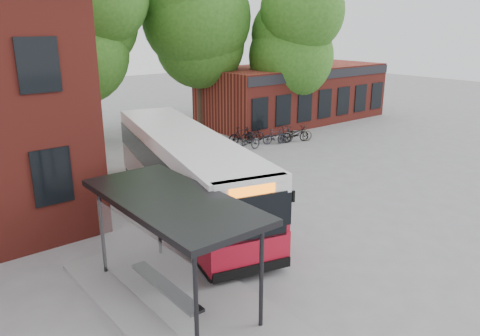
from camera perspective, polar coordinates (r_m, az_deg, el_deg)
ground at (r=15.99m, az=4.25°, el=-8.60°), size 100.00×100.00×0.00m
shop_row at (r=35.26m, az=6.58°, el=9.05°), size 14.00×6.20×4.00m
bus_shelter at (r=12.19m, az=-8.09°, el=-9.82°), size 3.60×7.00×2.90m
bike_rail at (r=28.84m, az=4.12°, el=3.63°), size 5.20×0.10×0.38m
tree_1 at (r=29.56m, az=-17.73°, el=13.05°), size 7.92×7.92×10.40m
tree_2 at (r=31.96m, az=-5.02°, el=14.57°), size 7.92×7.92×11.00m
tree_3 at (r=32.16m, az=6.78°, el=13.00°), size 7.04×7.04×9.28m
city_bus at (r=17.95m, az=-6.73°, el=-0.54°), size 5.45×12.15×3.02m
bicycle_0 at (r=26.55m, az=0.88°, el=3.17°), size 1.94×0.75×1.00m
bicycle_1 at (r=27.96m, az=0.22°, el=3.97°), size 1.84×0.83×1.07m
bicycle_2 at (r=28.72m, az=1.52°, el=4.09°), size 1.69×0.80×0.85m
bicycle_3 at (r=28.14m, az=4.27°, el=3.85°), size 1.58×1.02×0.92m
bicycle_4 at (r=28.85m, az=7.06°, el=4.18°), size 2.02×1.28×1.00m
bicycle_5 at (r=28.64m, az=5.53°, el=4.10°), size 1.67×0.84×0.97m
bicycle_6 at (r=28.78m, az=6.79°, el=4.10°), size 1.91×1.10×0.95m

